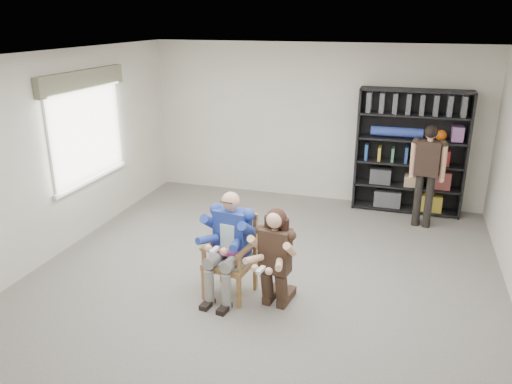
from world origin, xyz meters
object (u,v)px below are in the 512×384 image
(bookshelf, at_px, (410,152))
(standing_man, at_px, (426,177))
(seated_man, at_px, (229,245))
(armchair, at_px, (230,257))
(kneeling_woman, at_px, (274,260))

(bookshelf, bearing_deg, standing_man, -67.27)
(seated_man, xyz_separation_m, bookshelf, (1.97, 3.52, 0.39))
(armchair, distance_m, kneeling_woman, 0.60)
(kneeling_woman, relative_size, standing_man, 0.73)
(armchair, bearing_deg, standing_man, 60.18)
(armchair, bearing_deg, seated_man, -82.00)
(armchair, relative_size, kneeling_woman, 0.84)
(armchair, xyz_separation_m, kneeling_woman, (0.58, -0.12, 0.10))
(seated_man, relative_size, standing_man, 0.80)
(standing_man, bearing_deg, seated_man, -118.18)
(armchair, height_order, seated_man, seated_man)
(kneeling_woman, relative_size, bookshelf, 0.58)
(kneeling_woman, xyz_separation_m, standing_man, (1.66, 3.00, 0.22))
(bookshelf, distance_m, standing_man, 0.72)
(bookshelf, relative_size, standing_man, 1.27)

